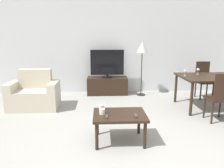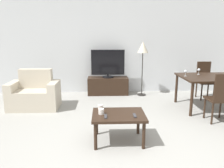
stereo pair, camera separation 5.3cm
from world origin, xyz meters
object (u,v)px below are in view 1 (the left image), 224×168
object	(u,v)px
wine_glass_center	(198,70)
dining_chair_near	(220,96)
floor_lamp	(142,50)
cup_colored_far	(101,107)
wine_glass_left	(185,72)
coffee_table	(120,117)
dining_table	(211,79)
dining_chair_far	(203,78)
tv	(107,64)
cup_white_near	(102,111)
remote_primary	(107,116)
remote_secondary	(136,115)
armchair	(34,95)
tv_stand	(107,86)

from	to	relation	value
wine_glass_center	dining_chair_near	bearing A→B (deg)	-92.05
floor_lamp	dining_chair_near	bearing A→B (deg)	-60.92
cup_colored_far	wine_glass_left	world-z (taller)	wine_glass_left
coffee_table	dining_chair_near	xyz separation A→B (m)	(1.98, 0.68, 0.13)
dining_table	dining_chair_far	xyz separation A→B (m)	(0.24, 0.86, -0.14)
tv	wine_glass_center	world-z (taller)	tv
cup_white_near	remote_primary	bearing A→B (deg)	-63.09
dining_chair_far	remote_secondary	size ratio (longest dim) A/B	6.48
wine_glass_center	dining_table	bearing A→B (deg)	-51.99
armchair	dining_chair_far	bearing A→B (deg)	8.84
dining_chair_near	remote_primary	world-z (taller)	dining_chair_near
tv	dining_table	bearing A→B (deg)	-30.01
armchair	wine_glass_center	size ratio (longest dim) A/B	7.57
remote_primary	wine_glass_left	distance (m)	2.54
armchair	wine_glass_left	bearing A→B (deg)	-2.17
tv_stand	dining_table	xyz separation A→B (m)	(2.33, -1.35, 0.43)
dining_chair_far	remote_secondary	bearing A→B (deg)	-131.64
dining_chair_far	remote_secondary	distance (m)	3.35
dining_chair_far	armchair	bearing A→B (deg)	-171.16
wine_glass_left	dining_table	bearing A→B (deg)	-5.67
tv	wine_glass_center	bearing A→B (deg)	-27.07
cup_white_near	wine_glass_center	distance (m)	2.93
coffee_table	dining_chair_near	bearing A→B (deg)	18.89
tv_stand	remote_secondary	world-z (taller)	tv_stand
dining_table	wine_glass_left	xyz separation A→B (m)	(-0.59, 0.06, 0.18)
armchair	floor_lamp	size ratio (longest dim) A/B	0.74
tv_stand	dining_table	bearing A→B (deg)	-30.06
remote_secondary	cup_white_near	xyz separation A→B (m)	(-0.51, 0.11, 0.03)
dining_table	floor_lamp	distance (m)	1.91
dining_table	cup_colored_far	size ratio (longest dim) A/B	17.08
remote_secondary	dining_chair_far	bearing A→B (deg)	48.36
coffee_table	tv	bearing A→B (deg)	92.12
dining_chair_far	cup_colored_far	xyz separation A→B (m)	(-2.75, -2.15, -0.04)
floor_lamp	remote_primary	world-z (taller)	floor_lamp
coffee_table	wine_glass_left	xyz separation A→B (m)	(1.63, 1.59, 0.45)
dining_chair_near	wine_glass_left	size ratio (longest dim) A/B	6.66
tv_stand	coffee_table	distance (m)	2.89
armchair	coffee_table	distance (m)	2.51
dining_table	remote_secondary	bearing A→B (deg)	-140.32
dining_chair_far	cup_white_near	bearing A→B (deg)	-138.80
tv	cup_colored_far	world-z (taller)	tv
wine_glass_left	tv_stand	bearing A→B (deg)	143.42
remote_secondary	cup_white_near	world-z (taller)	cup_white_near
dining_table	floor_lamp	size ratio (longest dim) A/B	0.92
dining_table	wine_glass_center	distance (m)	0.37
tv_stand	remote_secondary	distance (m)	3.02
remote_secondary	wine_glass_center	distance (m)	2.63
tv	remote_primary	bearing A→B (deg)	-91.88
armchair	dining_table	world-z (taller)	armchair
tv	dining_chair_near	distance (m)	3.05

